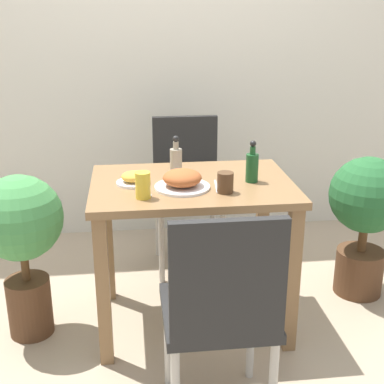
{
  "coord_description": "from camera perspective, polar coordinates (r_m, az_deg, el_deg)",
  "views": [
    {
      "loc": [
        -0.29,
        -2.39,
        1.57
      ],
      "look_at": [
        0.0,
        0.0,
        0.71
      ],
      "focal_mm": 50.0,
      "sensor_mm": 36.0,
      "label": 1
    }
  ],
  "objects": [
    {
      "name": "spoon_utensil",
      "position": [
        2.48,
        2.6,
        0.6
      ],
      "size": [
        0.03,
        0.18,
        0.0
      ],
      "rotation": [
        0.0,
        0.0,
        1.47
      ],
      "color": "silver",
      "rests_on": "dining_table"
    },
    {
      "name": "drink_cup",
      "position": [
        2.4,
        3.57,
        1.02
      ],
      "size": [
        0.07,
        0.07,
        0.09
      ],
      "color": "#4C331E",
      "rests_on": "dining_table"
    },
    {
      "name": "chair_near",
      "position": [
        1.99,
        3.15,
        -12.2
      ],
      "size": [
        0.42,
        0.42,
        0.92
      ],
      "rotation": [
        0.0,
        0.0,
        3.14
      ],
      "color": "black",
      "rests_on": "ground_plane"
    },
    {
      "name": "dining_table",
      "position": [
        2.59,
        -0.0,
        -1.8
      ],
      "size": [
        0.96,
        0.67,
        0.76
      ],
      "color": "olive",
      "rests_on": "ground_plane"
    },
    {
      "name": "side_plate",
      "position": [
        2.53,
        -6.28,
        1.43
      ],
      "size": [
        0.16,
        0.16,
        0.06
      ],
      "color": "white",
      "rests_on": "dining_table"
    },
    {
      "name": "condiment_bottle",
      "position": [
        2.62,
        -1.72,
        3.38
      ],
      "size": [
        0.06,
        0.06,
        0.2
      ],
      "color": "gray",
      "rests_on": "dining_table"
    },
    {
      "name": "potted_plant_right",
      "position": [
        3.07,
        18.05,
        -1.97
      ],
      "size": [
        0.42,
        0.42,
        0.8
      ],
      "color": "#51331E",
      "rests_on": "ground_plane"
    },
    {
      "name": "fork_utensil",
      "position": [
        2.45,
        -4.72,
        0.32
      ],
      "size": [
        0.03,
        0.19,
        0.0
      ],
      "rotation": [
        0.0,
        0.0,
        1.66
      ],
      "color": "silver",
      "rests_on": "dining_table"
    },
    {
      "name": "wall_back",
      "position": [
        3.66,
        -2.4,
        15.33
      ],
      "size": [
        8.0,
        0.05,
        2.6
      ],
      "color": "beige",
      "rests_on": "ground_plane"
    },
    {
      "name": "juice_glass",
      "position": [
        2.33,
        -5.26,
        0.72
      ],
      "size": [
        0.07,
        0.07,
        0.12
      ],
      "color": "gold",
      "rests_on": "dining_table"
    },
    {
      "name": "potted_plant_left",
      "position": [
        2.65,
        -17.74,
        -4.26
      ],
      "size": [
        0.41,
        0.41,
        0.83
      ],
      "color": "#51331E",
      "rests_on": "ground_plane"
    },
    {
      "name": "chair_far",
      "position": [
        3.27,
        -0.52,
        0.93
      ],
      "size": [
        0.42,
        0.42,
        0.92
      ],
      "color": "black",
      "rests_on": "ground_plane"
    },
    {
      "name": "food_plate",
      "position": [
        2.45,
        -1.04,
        1.28
      ],
      "size": [
        0.26,
        0.26,
        0.09
      ],
      "color": "white",
      "rests_on": "dining_table"
    },
    {
      "name": "sauce_bottle",
      "position": [
        2.54,
        6.43,
        2.77
      ],
      "size": [
        0.06,
        0.06,
        0.2
      ],
      "color": "#194C23",
      "rests_on": "dining_table"
    },
    {
      "name": "ground_plane",
      "position": [
        2.88,
        -0.0,
        -13.5
      ],
      "size": [
        16.0,
        16.0,
        0.0
      ],
      "primitive_type": "plane",
      "color": "tan"
    }
  ]
}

